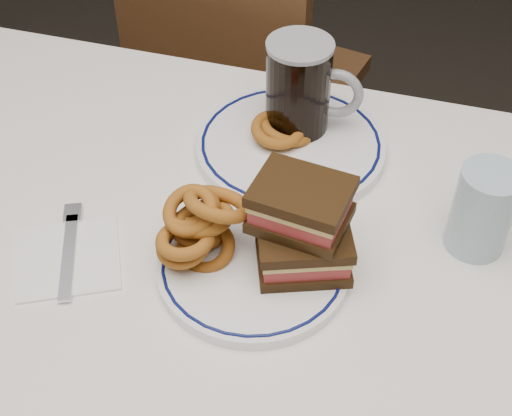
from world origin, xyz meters
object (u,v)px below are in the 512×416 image
(chair_far, at_px, (239,76))
(main_plate, at_px, (253,265))
(reuben_sandwich, at_px, (302,227))
(beer_mug, at_px, (300,91))
(far_plate, at_px, (291,145))

(chair_far, xyz_separation_m, main_plate, (0.26, -0.74, 0.25))
(reuben_sandwich, bearing_deg, beer_mug, 104.59)
(reuben_sandwich, xyz_separation_m, far_plate, (-0.07, 0.22, -0.06))
(chair_far, bearing_deg, main_plate, -70.79)
(main_plate, height_order, far_plate, far_plate)
(main_plate, bearing_deg, far_plate, 93.29)
(main_plate, bearing_deg, beer_mug, 92.48)
(chair_far, relative_size, far_plate, 3.33)
(main_plate, height_order, reuben_sandwich, reuben_sandwich)
(chair_far, bearing_deg, beer_mug, -61.87)
(reuben_sandwich, height_order, beer_mug, beer_mug)
(chair_far, relative_size, main_plate, 3.86)
(chair_far, distance_m, reuben_sandwich, 0.84)
(chair_far, distance_m, main_plate, 0.82)
(main_plate, bearing_deg, chair_far, 109.21)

